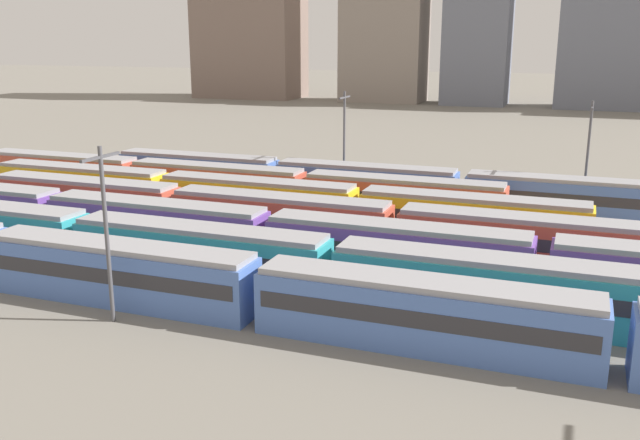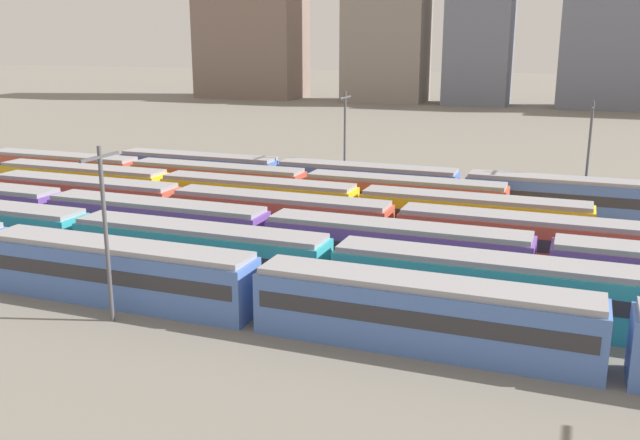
{
  "view_description": "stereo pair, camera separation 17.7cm",
  "coord_description": "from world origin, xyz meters",
  "px_view_note": "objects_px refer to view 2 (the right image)",
  "views": [
    {
      "loc": [
        40.45,
        -33.41,
        15.7
      ],
      "look_at": [
        22.08,
        15.6,
        2.04
      ],
      "focal_mm": 39.04,
      "sensor_mm": 36.0,
      "label": 1
    },
    {
      "loc": [
        40.61,
        -33.35,
        15.7
      ],
      "look_at": [
        22.08,
        15.6,
        2.04
      ],
      "focal_mm": 39.04,
      "sensor_mm": 36.0,
      "label": 2
    }
  ],
  "objects_px": {
    "catenary_pole_1": "(589,152)",
    "catenary_pole_3": "(345,138)",
    "catenary_pole_2": "(105,227)",
    "train_track_1": "(487,287)",
    "train_track_5": "(217,183)",
    "train_track_0": "(422,313)",
    "train_track_2": "(268,236)",
    "train_track_6": "(366,183)",
    "train_track_4": "(257,200)",
    "train_track_3": "(280,218)"
  },
  "relations": [
    {
      "from": "train_track_2",
      "to": "train_track_6",
      "type": "distance_m",
      "value": 20.82
    },
    {
      "from": "train_track_2",
      "to": "catenary_pole_3",
      "type": "bearing_deg",
      "value": 95.37
    },
    {
      "from": "train_track_2",
      "to": "train_track_1",
      "type": "bearing_deg",
      "value": -17.77
    },
    {
      "from": "train_track_1",
      "to": "train_track_6",
      "type": "bearing_deg",
      "value": 120.38
    },
    {
      "from": "train_track_4",
      "to": "catenary_pole_2",
      "type": "distance_m",
      "value": 23.98
    },
    {
      "from": "train_track_1",
      "to": "train_track_2",
      "type": "relative_size",
      "value": 1.25
    },
    {
      "from": "train_track_0",
      "to": "train_track_1",
      "type": "distance_m",
      "value": 5.82
    },
    {
      "from": "train_track_2",
      "to": "catenary_pole_2",
      "type": "height_order",
      "value": "catenary_pole_2"
    },
    {
      "from": "catenary_pole_1",
      "to": "catenary_pole_3",
      "type": "distance_m",
      "value": 23.47
    },
    {
      "from": "train_track_4",
      "to": "catenary_pole_1",
      "type": "xyz_separation_m",
      "value": [
        27.1,
        13.47,
        3.81
      ]
    },
    {
      "from": "catenary_pole_2",
      "to": "catenary_pole_3",
      "type": "height_order",
      "value": "catenary_pole_3"
    },
    {
      "from": "train_track_3",
      "to": "train_track_4",
      "type": "relative_size",
      "value": 1.0
    },
    {
      "from": "train_track_5",
      "to": "catenary_pole_3",
      "type": "bearing_deg",
      "value": 37.4
    },
    {
      "from": "train_track_3",
      "to": "train_track_5",
      "type": "bearing_deg",
      "value": 137.62
    },
    {
      "from": "train_track_0",
      "to": "catenary_pole_2",
      "type": "relative_size",
      "value": 9.25
    },
    {
      "from": "train_track_1",
      "to": "catenary_pole_3",
      "type": "bearing_deg",
      "value": 122.59
    },
    {
      "from": "train_track_1",
      "to": "catenary_pole_1",
      "type": "xyz_separation_m",
      "value": [
        5.01,
        29.07,
        3.81
      ]
    },
    {
      "from": "train_track_2",
      "to": "train_track_4",
      "type": "distance_m",
      "value": 11.94
    },
    {
      "from": "catenary_pole_1",
      "to": "catenary_pole_3",
      "type": "relative_size",
      "value": 0.98
    },
    {
      "from": "train_track_2",
      "to": "train_track_6",
      "type": "relative_size",
      "value": 1.34
    },
    {
      "from": "catenary_pole_1",
      "to": "catenary_pole_3",
      "type": "bearing_deg",
      "value": -179.51
    },
    {
      "from": "train_track_3",
      "to": "train_track_6",
      "type": "distance_m",
      "value": 15.78
    },
    {
      "from": "train_track_5",
      "to": "catenary_pole_2",
      "type": "xyz_separation_m",
      "value": [
        9.03,
        -28.79,
        3.7
      ]
    },
    {
      "from": "train_track_4",
      "to": "catenary_pole_1",
      "type": "relative_size",
      "value": 5.41
    },
    {
      "from": "train_track_5",
      "to": "train_track_1",
      "type": "bearing_deg",
      "value": -35.65
    },
    {
      "from": "catenary_pole_1",
      "to": "train_track_4",
      "type": "bearing_deg",
      "value": -153.58
    },
    {
      "from": "train_track_5",
      "to": "train_track_6",
      "type": "xyz_separation_m",
      "value": [
        13.76,
        5.2,
        0.0
      ]
    },
    {
      "from": "train_track_1",
      "to": "catenary_pole_3",
      "type": "height_order",
      "value": "catenary_pole_3"
    },
    {
      "from": "train_track_0",
      "to": "train_track_1",
      "type": "relative_size",
      "value": 1.0
    },
    {
      "from": "train_track_1",
      "to": "catenary_pole_1",
      "type": "distance_m",
      "value": 29.74
    },
    {
      "from": "train_track_5",
      "to": "train_track_0",
      "type": "bearing_deg",
      "value": -44.57
    },
    {
      "from": "train_track_2",
      "to": "catenary_pole_1",
      "type": "relative_size",
      "value": 7.24
    },
    {
      "from": "train_track_1",
      "to": "train_track_5",
      "type": "relative_size",
      "value": 1.68
    },
    {
      "from": "train_track_4",
      "to": "train_track_5",
      "type": "xyz_separation_m",
      "value": [
        -6.91,
        5.2,
        0.0
      ]
    },
    {
      "from": "train_track_2",
      "to": "train_track_4",
      "type": "bearing_deg",
      "value": 119.43
    },
    {
      "from": "train_track_1",
      "to": "catenary_pole_3",
      "type": "xyz_separation_m",
      "value": [
        -18.45,
        28.86,
        3.94
      ]
    },
    {
      "from": "train_track_5",
      "to": "catenary_pole_1",
      "type": "distance_m",
      "value": 35.21
    },
    {
      "from": "train_track_6",
      "to": "catenary_pole_2",
      "type": "distance_m",
      "value": 34.52
    },
    {
      "from": "train_track_2",
      "to": "train_track_5",
      "type": "height_order",
      "value": "same"
    },
    {
      "from": "train_track_4",
      "to": "train_track_5",
      "type": "height_order",
      "value": "same"
    },
    {
      "from": "train_track_3",
      "to": "catenary_pole_3",
      "type": "distance_m",
      "value": 18.9
    },
    {
      "from": "catenary_pole_2",
      "to": "catenary_pole_1",
      "type": "bearing_deg",
      "value": 56.02
    },
    {
      "from": "catenary_pole_2",
      "to": "train_track_2",
      "type": "bearing_deg",
      "value": 74.16
    },
    {
      "from": "train_track_0",
      "to": "train_track_3",
      "type": "height_order",
      "value": "same"
    },
    {
      "from": "catenary_pole_2",
      "to": "train_track_1",
      "type": "bearing_deg",
      "value": 21.81
    },
    {
      "from": "train_track_4",
      "to": "train_track_2",
      "type": "bearing_deg",
      "value": -60.57
    },
    {
      "from": "train_track_0",
      "to": "train_track_2",
      "type": "distance_m",
      "value": 17.13
    },
    {
      "from": "train_track_5",
      "to": "catenary_pole_3",
      "type": "xyz_separation_m",
      "value": [
        10.55,
        8.06,
        3.94
      ]
    },
    {
      "from": "train_track_0",
      "to": "train_track_2",
      "type": "height_order",
      "value": "same"
    },
    {
      "from": "train_track_2",
      "to": "catenary_pole_1",
      "type": "height_order",
      "value": "catenary_pole_1"
    }
  ]
}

